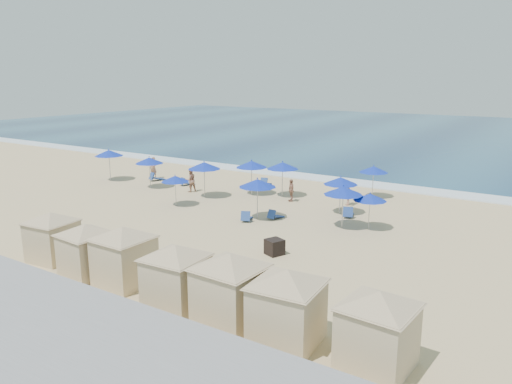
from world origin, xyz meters
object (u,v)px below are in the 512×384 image
umbrella_5 (257,183)px  cabana_4 (230,280)px  umbrella_1 (149,160)px  cabana_6 (378,320)px  umbrella_3 (252,164)px  beachgoer_3 (347,193)px  umbrella_8 (374,169)px  beachgoer_0 (153,168)px  cabana_1 (86,243)px  umbrella_7 (341,181)px  beachgoer_1 (191,180)px  cabana_2 (124,248)px  cabana_0 (52,230)px  cabana_3 (176,268)px  umbrella_9 (370,197)px  umbrella_0 (109,153)px  cabana_5 (287,297)px  trash_bin (275,247)px  umbrella_2 (175,179)px  umbrella_6 (283,166)px  umbrella_10 (343,191)px  umbrella_4 (204,166)px  beachgoer_2 (291,190)px

umbrella_5 → cabana_4: bearing=-61.1°
umbrella_1 → cabana_6: bearing=-31.1°
umbrella_3 → beachgoer_3: bearing=7.5°
umbrella_1 → umbrella_8: bearing=22.4°
beachgoer_0 → beachgoer_3: bearing=-1.6°
cabana_1 → cabana_4: (7.93, -0.10, 0.17)m
umbrella_7 → beachgoer_1: size_ratio=1.39×
cabana_2 → cabana_6: cabana_2 is taller
cabana_0 → cabana_3: cabana_3 is taller
cabana_2 → umbrella_9: 14.42m
umbrella_0 → cabana_5: bearing=-30.0°
trash_bin → umbrella_8: 14.28m
cabana_4 → cabana_6: size_ratio=1.06×
cabana_1 → beachgoer_3: cabana_1 is taller
cabana_3 → umbrella_1: cabana_3 is taller
cabana_2 → umbrella_2: (-7.15, 11.10, 0.27)m
trash_bin → umbrella_1: umbrella_1 is taller
cabana_3 → umbrella_3: bearing=114.9°
umbrella_5 → umbrella_9: size_ratio=1.20×
umbrella_6 → umbrella_5: bearing=-74.0°
cabana_3 → beachgoer_0: 25.33m
umbrella_3 → beachgoer_1: umbrella_3 is taller
cabana_0 → beachgoer_1: size_ratio=2.31×
cabana_4 → umbrella_2: (-12.94, 11.43, 0.21)m
umbrella_2 → umbrella_5: umbrella_5 is taller
trash_bin → beachgoer_0: bearing=172.9°
cabana_0 → cabana_3: size_ratio=0.95×
umbrella_2 → umbrella_5: (6.46, 0.31, 0.40)m
trash_bin → cabana_0: size_ratio=0.19×
beachgoer_3 → umbrella_6: bearing=-126.9°
cabana_0 → beachgoer_0: (-9.99, 16.91, -0.56)m
beachgoer_3 → trash_bin: bearing=-35.0°
cabana_1 → umbrella_8: (5.40, 20.99, 0.59)m
cabana_1 → cabana_5: 10.29m
cabana_0 → umbrella_10: bearing=52.6°
cabana_2 → umbrella_9: cabana_2 is taller
umbrella_7 → umbrella_2: bearing=-157.5°
umbrella_2 → umbrella_7: bearing=22.5°
cabana_1 → umbrella_7: 16.43m
cabana_2 → cabana_5: 8.16m
umbrella_3 → umbrella_4: size_ratio=0.98×
cabana_1 → cabana_3: (5.45, -0.17, 0.08)m
cabana_4 → umbrella_6: bearing=114.8°
trash_bin → beachgoer_3: beachgoer_3 is taller
cabana_0 → beachgoer_0: size_ratio=2.21×
umbrella_1 → beachgoer_2: umbrella_1 is taller
cabana_2 → trash_bin: bearing=62.3°
cabana_4 → umbrella_0: 27.68m
umbrella_8 → cabana_3: bearing=-89.9°
umbrella_1 → umbrella_5: size_ratio=0.96×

